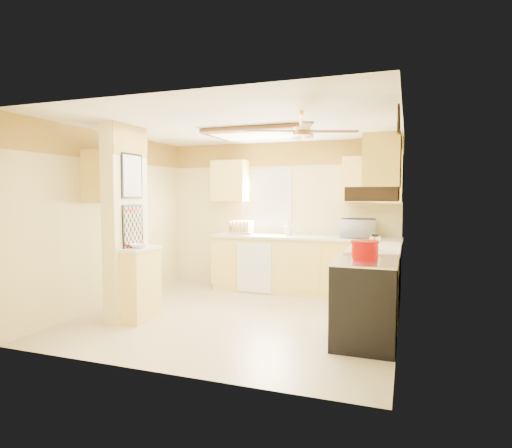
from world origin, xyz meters
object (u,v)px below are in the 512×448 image
at_px(bowl, 139,246).
at_px(stove, 365,303).
at_px(microwave, 358,228).
at_px(kettle, 375,243).
at_px(dutch_oven, 365,250).

bearing_deg(bowl, stove, 0.93).
relative_size(microwave, kettle, 2.70).
height_order(stove, bowl, bowl).
xyz_separation_m(stove, dutch_oven, (-0.02, 0.10, 0.56)).
relative_size(dutch_oven, kettle, 1.56).
bearing_deg(kettle, microwave, 103.73).
distance_m(microwave, bowl, 3.34).
distance_m(microwave, kettle, 1.51).
relative_size(bowl, dutch_oven, 0.68).
distance_m(stove, dutch_oven, 0.57).
bearing_deg(dutch_oven, kettle, 84.32).
xyz_separation_m(microwave, bowl, (-2.48, -2.23, -0.12)).
bearing_deg(dutch_oven, stove, -79.08).
distance_m(bowl, dutch_oven, 2.78).
distance_m(bowl, kettle, 2.94).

